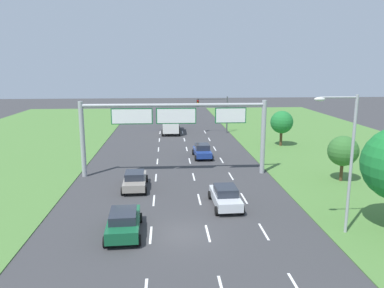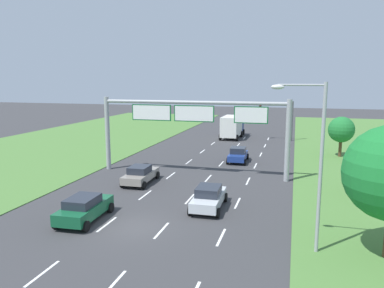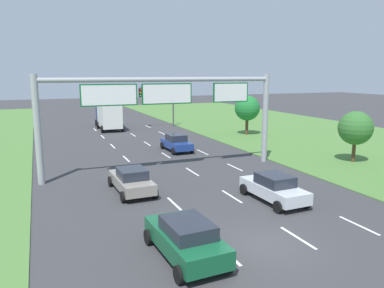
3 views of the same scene
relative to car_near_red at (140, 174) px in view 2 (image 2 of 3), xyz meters
The scene contains 14 objects.
ground_plane 9.65m from the car_near_red, 69.22° to the right, with size 200.00×200.00×0.00m, color #38383A.
lane_dashes_inner_left 1.82m from the car_near_red, ahead, with size 0.14×56.40×0.01m.
lane_dashes_inner_right 5.22m from the car_near_red, ahead, with size 0.14×56.40×0.01m.
lane_dashes_slip 8.69m from the car_near_red, ahead, with size 0.14×56.40×0.01m.
car_near_red is the anchor object (origin of this frame).
car_lead_silver 12.37m from the car_near_red, 57.41° to the left, with size 2.08×4.03×1.54m.
car_mid_lane 8.77m from the car_near_red, 89.81° to the right, with size 2.32×4.46×1.55m.
car_far_ahead 8.31m from the car_near_red, 33.46° to the right, with size 2.13×4.41×1.54m.
box_truck 26.89m from the car_near_red, 82.78° to the left, with size 2.80×7.43×3.30m.
sign_gantry 6.70m from the car_near_red, 48.26° to the left, with size 17.24×0.44×7.00m.
traffic_light_mast 28.09m from the car_near_red, 69.00° to the left, with size 4.76×0.49×5.60m.
street_lamp 16.88m from the car_near_red, 35.74° to the right, with size 2.61×0.32×8.50m.
roadside_tree_mid 18.31m from the car_near_red, ahead, with size 2.67×2.67×4.13m.
roadside_tree_far 23.65m from the car_near_red, 42.55° to the left, with size 2.87×2.87×4.55m.
Camera 2 is at (8.89, -19.22, 8.61)m, focal length 35.00 mm.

